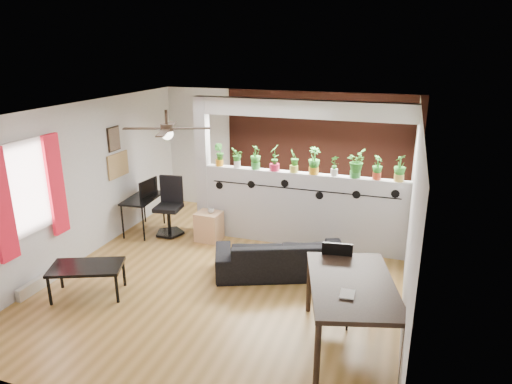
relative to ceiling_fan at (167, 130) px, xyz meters
name	(u,v)px	position (x,y,z in m)	size (l,w,h in m)	color
room_shell	(229,197)	(0.80, 0.30, -1.01)	(6.30, 7.10, 2.90)	olive
partition_wall	(302,210)	(1.60, 1.80, -1.64)	(3.60, 0.18, 1.35)	#BCBCC1
ceiling_header	(306,109)	(1.60, 1.80, 0.14)	(3.60, 0.18, 0.30)	silver
pier_column	(203,167)	(-0.31, 1.80, -1.01)	(0.22, 0.20, 2.60)	#BCBCC1
brick_panel	(320,157)	(1.60, 3.27, -1.01)	(3.90, 0.05, 2.60)	#953D2B
vine_decal	(302,189)	(1.60, 1.70, -1.23)	(3.31, 0.01, 0.30)	black
window_assembly	(28,191)	(-1.76, -0.90, -0.81)	(0.09, 1.30, 1.55)	white
baseboard_heater	(44,280)	(-1.74, -0.90, -2.22)	(0.08, 1.00, 0.18)	silver
corkboard	(118,165)	(-1.78, 1.25, -0.96)	(0.03, 0.60, 0.45)	#9E7C4C
framed_art	(114,139)	(-1.78, 1.20, -0.46)	(0.03, 0.34, 0.44)	#8C7259
ceiling_fan	(167,130)	(0.00, 0.00, 0.00)	(1.19, 1.19, 0.43)	black
potted_plant_0	(219,154)	(0.02, 1.80, -0.75)	(0.23, 0.20, 0.41)	orange
potted_plant_1	(237,157)	(0.37, 1.80, -0.77)	(0.18, 0.20, 0.36)	white
potted_plant_2	(256,156)	(0.72, 1.80, -0.74)	(0.28, 0.28, 0.43)	green
potted_plant_3	(275,157)	(1.07, 1.80, -0.72)	(0.22, 0.27, 0.47)	#CC2045
potted_plant_4	(294,160)	(1.42, 1.80, -0.75)	(0.23, 0.25, 0.41)	gold
potted_plant_5	(314,160)	(1.78, 1.80, -0.72)	(0.31, 0.31, 0.46)	orange
potted_plant_6	(335,165)	(2.13, 1.80, -0.77)	(0.21, 0.20, 0.36)	silver
potted_plant_7	(356,163)	(2.48, 1.80, -0.71)	(0.21, 0.26, 0.47)	green
potted_plant_8	(377,167)	(2.83, 1.80, -0.75)	(0.21, 0.23, 0.40)	red
potted_plant_9	(400,167)	(3.18, 1.80, -0.73)	(0.27, 0.29, 0.44)	gold
sofa	(281,256)	(1.53, 0.63, -2.03)	(1.95, 0.77, 0.57)	black
cube_shelf	(209,226)	(-0.08, 1.46, -2.04)	(0.44, 0.39, 0.54)	tan
cup	(211,211)	(-0.03, 1.46, -1.73)	(0.11, 0.11, 0.09)	gray
computer_desk	(143,200)	(-1.45, 1.46, -1.69)	(0.58, 1.00, 0.69)	black
monitor	(146,191)	(-1.45, 1.61, -1.54)	(0.05, 0.31, 0.17)	black
office_chair	(170,210)	(-0.90, 1.50, -1.83)	(0.57, 0.57, 1.10)	black
dining_table	(352,290)	(2.81, -0.91, -1.54)	(1.34, 1.78, 0.86)	black
book	(340,293)	(2.71, -1.21, -1.44)	(0.16, 0.21, 0.02)	gray
folding_chair	(336,276)	(2.53, -0.34, -1.71)	(0.47, 0.47, 1.03)	black
coffee_table	(86,269)	(-0.92, -0.90, -1.90)	(1.14, 0.90, 0.47)	black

